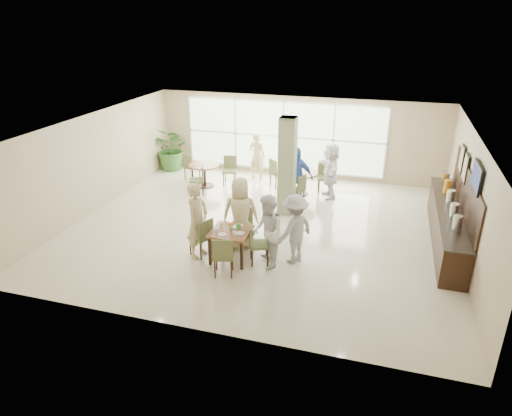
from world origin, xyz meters
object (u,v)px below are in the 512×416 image
(adult_a, at_px, (295,177))
(adult_b, at_px, (330,171))
(main_table, at_px, (231,234))
(teen_standing, at_px, (295,229))
(potted_plant, at_px, (172,149))
(teen_far, at_px, (241,213))
(adult_standing, at_px, (257,156))
(round_table_right, at_px, (299,176))
(teen_left, at_px, (198,221))
(round_table_left, at_px, (204,170))
(buffet_counter, at_px, (448,223))
(teen_right, at_px, (267,232))

(adult_a, relative_size, adult_b, 1.03)
(main_table, height_order, teen_standing, teen_standing)
(potted_plant, bearing_deg, teen_far, -49.46)
(teen_standing, bearing_deg, main_table, -45.31)
(adult_a, xyz_separation_m, adult_standing, (-1.76, 1.91, -0.07))
(main_table, relative_size, teen_far, 0.51)
(round_table_right, distance_m, potted_plant, 5.10)
(main_table, distance_m, adult_standing, 5.72)
(teen_left, bearing_deg, adult_b, -17.28)
(main_table, relative_size, round_table_left, 0.90)
(buffet_counter, distance_m, teen_standing, 4.04)
(main_table, relative_size, potted_plant, 0.57)
(round_table_right, xyz_separation_m, adult_b, (0.97, 0.02, 0.28))
(buffet_counter, bearing_deg, teen_standing, -149.90)
(teen_right, xyz_separation_m, adult_standing, (-1.91, 5.67, -0.04))
(main_table, xyz_separation_m, teen_far, (0.01, 0.68, 0.25))
(potted_plant, height_order, teen_left, teen_left)
(round_table_right, distance_m, teen_standing, 4.36)
(main_table, bearing_deg, teen_standing, 12.98)
(buffet_counter, height_order, teen_far, buffet_counter)
(round_table_left, distance_m, round_table_right, 3.18)
(teen_standing, bearing_deg, buffet_counter, 151.81)
(teen_far, bearing_deg, round_table_left, -71.64)
(teen_left, relative_size, adult_standing, 1.12)
(adult_standing, bearing_deg, potted_plant, 7.33)
(teen_standing, height_order, adult_b, adult_b)
(round_table_left, distance_m, teen_standing, 5.69)
(adult_b, bearing_deg, potted_plant, -120.76)
(teen_right, bearing_deg, adult_standing, 174.35)
(potted_plant, xyz_separation_m, teen_standing, (5.73, -5.39, 0.04))
(main_table, bearing_deg, teen_left, -176.03)
(potted_plant, height_order, adult_standing, adult_standing)
(main_table, distance_m, adult_b, 4.92)
(main_table, height_order, adult_a, adult_a)
(teen_standing, bearing_deg, teen_left, -48.48)
(potted_plant, bearing_deg, teen_left, -58.75)
(round_table_right, distance_m, teen_far, 4.00)
(round_table_left, height_order, adult_a, adult_a)
(main_table, height_order, potted_plant, potted_plant)
(round_table_left, bearing_deg, adult_a, -12.65)
(main_table, distance_m, adult_a, 3.79)
(round_table_left, height_order, teen_left, teen_left)
(round_table_right, distance_m, adult_b, 1.01)
(teen_standing, bearing_deg, round_table_right, -138.26)
(teen_standing, bearing_deg, adult_b, -151.07)
(teen_left, relative_size, teen_right, 1.07)
(buffet_counter, distance_m, teen_far, 5.19)
(teen_left, distance_m, adult_b, 5.28)
(adult_b, height_order, adult_standing, adult_b)
(round_table_right, bearing_deg, adult_a, -86.24)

